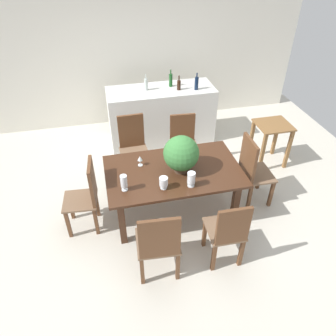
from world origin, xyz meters
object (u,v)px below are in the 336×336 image
crystal_vase_right (164,182)px  chair_near_right (228,231)px  dining_table (173,176)px  crystal_vase_center_near (191,178)px  wine_bottle_tall (146,84)px  wine_bottle_clear (197,83)px  chair_near_left (159,243)px  crystal_vase_left (124,182)px  flower_centerpiece (181,154)px  chair_far_right (183,141)px  chair_foot_end (252,168)px  side_table (271,135)px  wine_glass (140,159)px  wine_bottle_green (179,85)px  wine_bottle_dark (171,80)px  chair_head_end (87,194)px  chair_far_left (133,145)px  kitchen_counter (161,115)px

crystal_vase_right → chair_near_right: bearing=-47.8°
dining_table → crystal_vase_center_near: (0.13, -0.35, 0.22)m
wine_bottle_tall → wine_bottle_clear: wine_bottle_clear is taller
dining_table → wine_bottle_tall: size_ratio=6.41×
dining_table → chair_near_left: size_ratio=1.74×
crystal_vase_left → flower_centerpiece: bearing=16.2°
flower_centerpiece → chair_far_right: bearing=72.6°
chair_foot_end → wine_bottle_tall: size_ratio=3.80×
flower_centerpiece → side_table: 1.99m
chair_near_left → crystal_vase_center_near: (0.53, 0.63, 0.29)m
wine_bottle_clear → wine_glass: bearing=-127.9°
wine_bottle_green → crystal_vase_right: bearing=-109.0°
wine_bottle_dark → crystal_vase_left: bearing=-115.9°
wine_bottle_green → wine_bottle_dark: (-0.10, 0.18, 0.03)m
chair_head_end → wine_bottle_tall: size_ratio=3.73×
crystal_vase_right → wine_bottle_dark: bearing=74.6°
dining_table → chair_far_left: chair_far_left is taller
wine_glass → wine_bottle_green: (0.95, 1.65, 0.25)m
chair_near_left → wine_bottle_tall: size_ratio=3.69×
chair_far_left → chair_near_left: size_ratio=1.01×
chair_near_right → crystal_vase_left: (-1.05, 0.72, 0.33)m
side_table → wine_bottle_dark: bearing=138.5°
crystal_vase_center_near → side_table: 2.09m
chair_foot_end → chair_far_left: bearing=58.5°
dining_table → crystal_vase_right: bearing=-122.0°
wine_glass → wine_bottle_green: bearing=60.2°
chair_foot_end → crystal_vase_right: size_ratio=6.62×
crystal_vase_right → wine_bottle_clear: size_ratio=0.54×
chair_near_left → wine_glass: 1.21m
kitchen_counter → dining_table: bearing=-97.3°
chair_far_right → kitchen_counter: 0.99m
wine_bottle_tall → dining_table: bearing=-90.1°
dining_table → kitchen_counter: kitchen_counter is taller
chair_head_end → kitchen_counter: bearing=149.7°
chair_foot_end → wine_bottle_clear: bearing=10.2°
chair_far_right → flower_centerpiece: bearing=-103.0°
wine_bottle_green → wine_bottle_clear: (0.30, -0.06, 0.02)m
dining_table → kitchen_counter: 1.97m
chair_far_left → chair_foot_end: bearing=-34.5°
crystal_vase_left → wine_bottle_clear: 2.55m
crystal_vase_right → wine_glass: (-0.20, 0.52, 0.01)m
wine_glass → wine_bottle_dark: bearing=65.2°
crystal_vase_center_near → wine_bottle_dark: 2.42m
chair_far_left → chair_foot_end: (1.52, -0.98, 0.02)m
flower_centerpiece → wine_bottle_green: bearing=76.3°
chair_near_right → kitchen_counter: kitchen_counter is taller
chair_near_right → wine_bottle_dark: size_ratio=3.26×
flower_centerpiece → wine_bottle_dark: wine_bottle_dark is taller
crystal_vase_center_near → kitchen_counter: kitchen_counter is taller
chair_near_left → flower_centerpiece: size_ratio=2.04×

